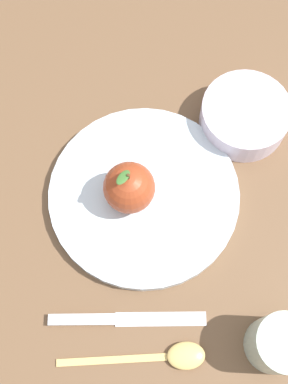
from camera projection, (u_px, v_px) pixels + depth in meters
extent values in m
plane|color=brown|center=(136.00, 214.00, 0.69)|extent=(2.40, 2.40, 0.00)
cylinder|color=silver|center=(144.00, 195.00, 0.69)|extent=(0.26, 0.26, 0.02)
torus|color=silver|center=(144.00, 194.00, 0.68)|extent=(0.26, 0.26, 0.01)
sphere|color=#9E3D1E|center=(132.00, 187.00, 0.65)|extent=(0.07, 0.07, 0.07)
cylinder|color=#4C3319|center=(131.00, 176.00, 0.61)|extent=(0.00, 0.00, 0.01)
ellipsoid|color=#386628|center=(123.00, 177.00, 0.61)|extent=(0.03, 0.02, 0.01)
cylinder|color=silver|center=(244.00, 116.00, 0.71)|extent=(0.13, 0.13, 0.04)
torus|color=silver|center=(247.00, 110.00, 0.70)|extent=(0.13, 0.13, 0.01)
cylinder|color=#AB9FAF|center=(247.00, 110.00, 0.70)|extent=(0.10, 0.10, 0.01)
cylinder|color=#B2C6B2|center=(279.00, 344.00, 0.59)|extent=(0.07, 0.07, 0.08)
torus|color=#B2C6B2|center=(287.00, 342.00, 0.56)|extent=(0.07, 0.07, 0.01)
cylinder|color=gray|center=(286.00, 342.00, 0.56)|extent=(0.05, 0.05, 0.01)
cube|color=silver|center=(161.00, 319.00, 0.64)|extent=(0.12, 0.06, 0.00)
cube|color=silver|center=(82.00, 320.00, 0.63)|extent=(0.08, 0.04, 0.01)
ellipsoid|color=#D8B766|center=(186.00, 356.00, 0.62)|extent=(0.06, 0.05, 0.01)
cube|color=#D8B766|center=(112.00, 360.00, 0.62)|extent=(0.13, 0.05, 0.01)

